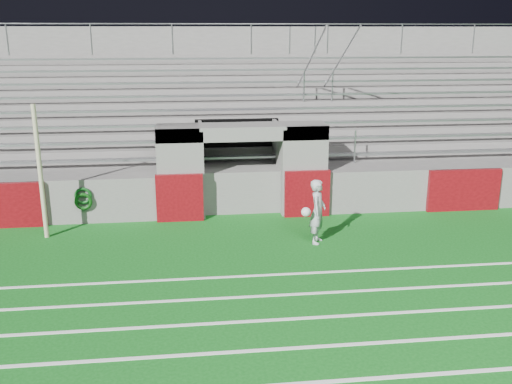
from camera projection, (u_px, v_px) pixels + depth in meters
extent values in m
plane|color=#0E5515|center=(257.00, 258.00, 13.39)|extent=(90.00, 90.00, 0.00)
cylinder|color=#C0B78F|center=(40.00, 173.00, 14.28)|extent=(0.12, 0.12, 3.44)
cube|color=white|center=(296.00, 384.00, 8.62)|extent=(28.00, 0.09, 0.01)
cube|color=white|center=(285.00, 349.00, 9.57)|extent=(28.00, 0.09, 0.01)
cube|color=white|center=(276.00, 320.00, 10.53)|extent=(28.00, 0.09, 0.01)
cube|color=white|center=(268.00, 296.00, 11.48)|extent=(28.00, 0.09, 0.01)
cube|color=white|center=(262.00, 275.00, 12.44)|extent=(28.00, 0.09, 0.01)
cube|color=#62605D|center=(498.00, 187.00, 17.13)|extent=(10.60, 0.35, 1.25)
cube|color=#62605D|center=(179.00, 171.00, 16.18)|extent=(1.20, 1.00, 2.60)
cube|color=#62605D|center=(304.00, 168.00, 16.58)|extent=(1.20, 1.00, 2.60)
cube|color=black|center=(237.00, 158.00, 18.02)|extent=(2.60, 0.20, 2.50)
cube|color=#62605D|center=(202.00, 167.00, 16.84)|extent=(0.10, 2.20, 2.50)
cube|color=#62605D|center=(278.00, 165.00, 17.10)|extent=(0.10, 2.20, 2.50)
cube|color=#62605D|center=(242.00, 132.00, 16.08)|extent=(4.80, 1.00, 0.40)
cube|color=#62605D|center=(232.00, 148.00, 20.10)|extent=(26.00, 8.00, 0.20)
cube|color=#62605D|center=(232.00, 165.00, 20.27)|extent=(26.00, 8.00, 1.05)
cube|color=#54070C|center=(180.00, 198.00, 15.82)|extent=(1.30, 0.15, 1.35)
cube|color=#54070C|center=(307.00, 194.00, 16.23)|extent=(1.30, 0.15, 1.35)
cube|color=#54070C|center=(4.00, 205.00, 15.30)|extent=(2.20, 0.15, 1.25)
cube|color=#54070C|center=(464.00, 190.00, 16.77)|extent=(2.20, 0.15, 1.25)
cube|color=gray|center=(239.00, 157.00, 17.22)|extent=(23.00, 0.28, 0.06)
cube|color=#62605D|center=(237.00, 152.00, 18.04)|extent=(24.00, 0.75, 0.38)
cube|color=gray|center=(237.00, 140.00, 17.83)|extent=(23.00, 0.28, 0.06)
cube|color=#62605D|center=(235.00, 142.00, 18.70)|extent=(24.00, 0.75, 0.76)
cube|color=gray|center=(235.00, 124.00, 18.44)|extent=(23.00, 0.28, 0.06)
cube|color=#62605D|center=(233.00, 132.00, 19.37)|extent=(24.00, 0.75, 1.14)
cube|color=gray|center=(233.00, 109.00, 19.05)|extent=(23.00, 0.28, 0.06)
cube|color=#62605D|center=(231.00, 123.00, 20.03)|extent=(24.00, 0.75, 1.52)
cube|color=gray|center=(231.00, 95.00, 19.67)|extent=(23.00, 0.28, 0.06)
cube|color=#62605D|center=(230.00, 115.00, 20.69)|extent=(24.00, 0.75, 1.90)
cube|color=gray|center=(229.00, 82.00, 20.28)|extent=(23.00, 0.28, 0.06)
cube|color=#62605D|center=(228.00, 107.00, 21.36)|extent=(24.00, 0.75, 2.28)
cube|color=gray|center=(228.00, 70.00, 20.89)|extent=(23.00, 0.28, 0.06)
cube|color=#62605D|center=(227.00, 99.00, 22.02)|extent=(24.00, 0.75, 2.66)
cube|color=gray|center=(226.00, 58.00, 21.50)|extent=(23.00, 0.28, 0.06)
cube|color=#62605D|center=(225.00, 96.00, 22.65)|extent=(26.00, 0.60, 5.29)
cylinder|color=#A5A8AD|center=(323.00, 148.00, 17.16)|extent=(0.05, 0.05, 1.00)
cylinder|color=#A5A8AD|center=(304.00, 87.00, 19.61)|extent=(0.05, 0.05, 1.00)
cylinder|color=#A5A8AD|center=(290.00, 40.00, 22.06)|extent=(0.05, 0.05, 1.00)
cylinder|color=#A5A8AD|center=(304.00, 72.00, 19.47)|extent=(0.05, 6.02, 3.08)
cylinder|color=#A5A8AD|center=(355.00, 147.00, 17.27)|extent=(0.05, 0.05, 1.00)
cylinder|color=#A5A8AD|center=(332.00, 87.00, 19.72)|extent=(0.05, 0.05, 1.00)
cylinder|color=#A5A8AD|center=(315.00, 40.00, 22.17)|extent=(0.05, 0.05, 1.00)
cylinder|color=#A5A8AD|center=(333.00, 72.00, 19.59)|extent=(0.05, 6.02, 3.08)
cylinder|color=#A5A8AD|center=(7.00, 39.00, 20.86)|extent=(0.05, 0.05, 1.10)
cylinder|color=#A5A8AD|center=(91.00, 39.00, 21.20)|extent=(0.05, 0.05, 1.10)
cylinder|color=#A5A8AD|center=(172.00, 39.00, 21.54)|extent=(0.05, 0.05, 1.10)
cylinder|color=#A5A8AD|center=(251.00, 39.00, 21.87)|extent=(0.05, 0.05, 1.10)
cylinder|color=#A5A8AD|center=(327.00, 39.00, 22.21)|extent=(0.05, 0.05, 1.10)
cylinder|color=#A5A8AD|center=(402.00, 38.00, 22.55)|extent=(0.05, 0.05, 1.10)
cylinder|color=#A5A8AD|center=(473.00, 38.00, 22.89)|extent=(0.05, 0.05, 1.10)
cylinder|color=#A5A8AD|center=(225.00, 24.00, 21.61)|extent=(24.00, 0.05, 0.05)
imported|color=#A4A9AE|center=(318.00, 212.00, 14.17)|extent=(0.59, 0.70, 1.63)
sphere|color=white|center=(306.00, 212.00, 13.86)|extent=(0.23, 0.23, 0.23)
torus|color=#0C3F12|center=(83.00, 196.00, 15.49)|extent=(0.48, 0.09, 0.48)
torus|color=#0B3A0C|center=(83.00, 201.00, 15.48)|extent=(0.49, 0.09, 0.49)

